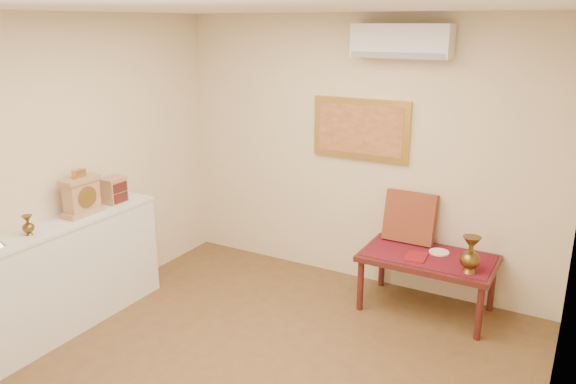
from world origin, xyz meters
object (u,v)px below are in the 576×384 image
Objects in this scene: mantel_clock at (81,196)px; wooden_chest at (115,190)px; low_table at (428,263)px; display_ledge at (62,278)px; brass_urn_tall at (471,251)px.

wooden_chest is (-0.01, 0.39, -0.05)m from mantel_clock.
mantel_clock is at bearing -149.40° from low_table.
display_ledge is at bearing -90.64° from mantel_clock.
low_table is (2.67, 1.58, -0.67)m from mantel_clock.
brass_urn_tall is 0.20× the size of display_ledge.
low_table is (2.68, 1.19, -0.62)m from wooden_chest.
display_ledge is at bearing -144.90° from low_table.
display_ledge is 0.73m from mantel_clock.
brass_urn_tall is 0.33× the size of low_table.
brass_urn_tall is 0.52m from low_table.
wooden_chest is 0.20× the size of low_table.
mantel_clock is 0.34× the size of low_table.
mantel_clock is (-3.07, -1.39, 0.40)m from brass_urn_tall.
wooden_chest is at bearing -155.98° from low_table.
wooden_chest is at bearing -161.91° from brass_urn_tall.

